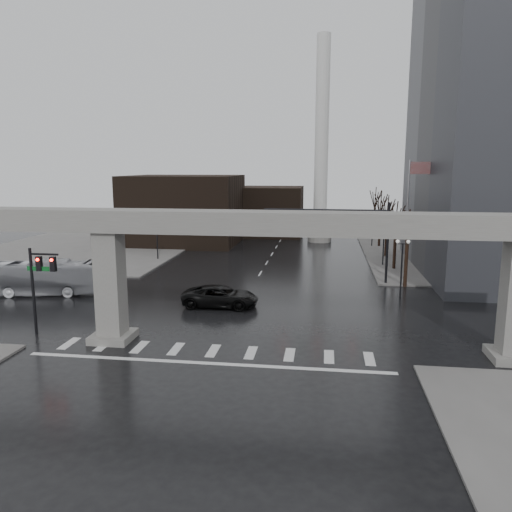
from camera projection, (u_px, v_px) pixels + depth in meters
The scene contains 23 objects.
ground at pixel (216, 345), 32.21m from camera, with size 160.00×160.00×0.00m, color black.
sidewalk_ne at pixel (476, 256), 63.77m from camera, with size 28.00×36.00×0.15m, color slate.
sidewalk_nw at pixel (92, 247), 70.78m from camera, with size 28.00×36.00×0.15m, color slate.
elevated_guideway at pixel (235, 240), 30.81m from camera, with size 48.00×2.60×8.70m.
building_far_left at pixel (184, 209), 74.13m from camera, with size 16.00×14.00×10.00m, color black.
building_far_mid at pixel (272, 211), 82.44m from camera, with size 10.00×10.00×8.00m, color black.
smokestack at pixel (321, 152), 73.84m from camera, with size 3.60×3.60×30.00m.
signal_mast_arm at pixel (348, 224), 48.27m from camera, with size 12.12×0.43×8.00m.
signal_left_pole at pixel (39, 276), 33.62m from camera, with size 2.30×0.30×6.00m.
flagpole_assembly at pixel (411, 205), 50.24m from camera, with size 2.06×0.12×12.00m.
lamp_right_0 at pixel (402, 258), 43.41m from camera, with size 1.22×0.32×5.11m.
lamp_right_1 at pixel (384, 236), 57.05m from camera, with size 1.22×0.32×5.11m.
lamp_right_2 at pixel (373, 223), 70.70m from camera, with size 1.22×0.32×5.11m.
lamp_left_0 at pixel (108, 251), 47.05m from camera, with size 1.22×0.32×5.11m.
lamp_left_1 at pixel (157, 232), 60.69m from camera, with size 1.22×0.32×5.11m.
lamp_left_2 at pixel (188, 220), 74.34m from camera, with size 1.22×0.32×5.11m.
tree_right_0 at pixel (407, 258), 47.31m from camera, with size 1.09×1.58×7.50m.
tree_right_1 at pixel (395, 244), 55.09m from camera, with size 1.09×1.61×7.67m.
tree_right_2 at pixel (387, 234), 62.88m from camera, with size 1.10×1.63×7.85m.
tree_right_3 at pixel (380, 226), 70.66m from camera, with size 1.11×1.66×8.02m.
tree_right_4 at pixel (375, 220), 78.45m from camera, with size 1.12×1.69×8.19m.
pickup_truck at pixel (220, 296), 40.90m from camera, with size 2.86×6.21×1.73m, color black.
city_bus at pixel (38, 278), 44.56m from camera, with size 2.62×11.18×3.12m, color silver.
Camera 1 is at (6.73, -30.02, 11.43)m, focal length 35.00 mm.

